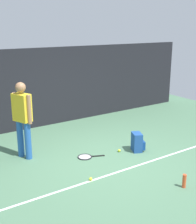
{
  "coord_description": "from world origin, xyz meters",
  "views": [
    {
      "loc": [
        -3.6,
        -4.94,
        2.86
      ],
      "look_at": [
        0.0,
        0.4,
        1.0
      ],
      "focal_mm": 48.83,
      "sensor_mm": 36.0,
      "label": 1
    }
  ],
  "objects_px": {
    "tennis_racket": "(86,157)",
    "water_bottle": "(184,181)",
    "tennis_player": "(22,116)",
    "tennis_ball_near_player": "(119,151)",
    "tennis_ball_by_fence": "(91,179)",
    "backpack": "(137,142)"
  },
  "relations": [
    {
      "from": "tennis_ball_near_player",
      "to": "tennis_player",
      "type": "bearing_deg",
      "value": 153.88
    },
    {
      "from": "water_bottle",
      "to": "backpack",
      "type": "bearing_deg",
      "value": 77.15
    },
    {
      "from": "tennis_player",
      "to": "water_bottle",
      "type": "relative_size",
      "value": 6.65
    },
    {
      "from": "backpack",
      "to": "water_bottle",
      "type": "distance_m",
      "value": 1.79
    },
    {
      "from": "tennis_racket",
      "to": "tennis_ball_by_fence",
      "type": "relative_size",
      "value": 9.57
    },
    {
      "from": "tennis_player",
      "to": "tennis_ball_near_player",
      "type": "bearing_deg",
      "value": -137.81
    },
    {
      "from": "water_bottle",
      "to": "tennis_racket",
      "type": "bearing_deg",
      "value": 110.58
    },
    {
      "from": "tennis_racket",
      "to": "backpack",
      "type": "height_order",
      "value": "backpack"
    },
    {
      "from": "tennis_ball_near_player",
      "to": "water_bottle",
      "type": "xyz_separation_m",
      "value": [
        -0.01,
        -1.93,
        0.09
      ]
    },
    {
      "from": "tennis_ball_near_player",
      "to": "backpack",
      "type": "bearing_deg",
      "value": -25.06
    },
    {
      "from": "tennis_racket",
      "to": "water_bottle",
      "type": "distance_m",
      "value": 2.25
    },
    {
      "from": "backpack",
      "to": "water_bottle",
      "type": "height_order",
      "value": "backpack"
    },
    {
      "from": "tennis_ball_by_fence",
      "to": "backpack",
      "type": "bearing_deg",
      "value": 19.39
    },
    {
      "from": "tennis_racket",
      "to": "tennis_ball_near_player",
      "type": "height_order",
      "value": "tennis_ball_near_player"
    },
    {
      "from": "backpack",
      "to": "tennis_ball_by_fence",
      "type": "bearing_deg",
      "value": 133.21
    },
    {
      "from": "tennis_player",
      "to": "tennis_ball_near_player",
      "type": "xyz_separation_m",
      "value": [
        1.92,
        -0.94,
        -0.93
      ]
    },
    {
      "from": "tennis_ball_by_fence",
      "to": "water_bottle",
      "type": "bearing_deg",
      "value": -42.24
    },
    {
      "from": "tennis_player",
      "to": "water_bottle",
      "type": "height_order",
      "value": "tennis_player"
    },
    {
      "from": "tennis_player",
      "to": "tennis_racket",
      "type": "bearing_deg",
      "value": -145.99
    },
    {
      "from": "water_bottle",
      "to": "tennis_player",
      "type": "bearing_deg",
      "value": 123.68
    },
    {
      "from": "tennis_racket",
      "to": "water_bottle",
      "type": "height_order",
      "value": "water_bottle"
    },
    {
      "from": "backpack",
      "to": "tennis_racket",
      "type": "bearing_deg",
      "value": 97.03
    }
  ]
}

